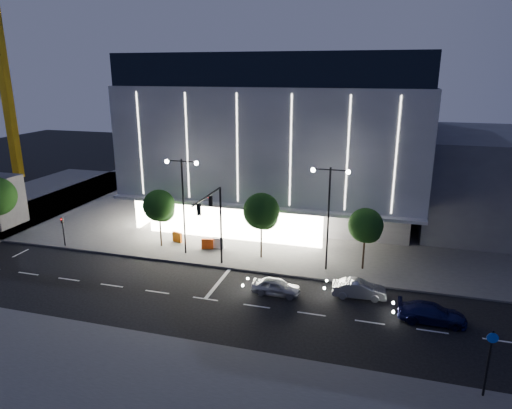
{
  "coord_description": "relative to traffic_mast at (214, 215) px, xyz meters",
  "views": [
    {
      "loc": [
        14.12,
        -29.98,
        16.45
      ],
      "look_at": [
        3.43,
        7.29,
        5.0
      ],
      "focal_mm": 32.0,
      "sensor_mm": 36.0,
      "label": 1
    }
  ],
  "objects": [
    {
      "name": "car_third",
      "position": [
        16.99,
        -3.6,
        -4.37
      ],
      "size": [
        4.51,
        1.85,
        1.31
      ],
      "primitive_type": "imported",
      "rotation": [
        0.0,
        0.0,
        1.57
      ],
      "color": "#121443",
      "rests_on": "ground"
    },
    {
      "name": "ped_signal_far",
      "position": [
        -16.0,
        1.16,
        -3.14
      ],
      "size": [
        0.22,
        0.24,
        3.0
      ],
      "color": "black",
      "rests_on": "ground"
    },
    {
      "name": "street_lamp_west",
      "position": [
        -4.0,
        2.66,
        0.93
      ],
      "size": [
        3.16,
        0.36,
        9.0
      ],
      "color": "black",
      "rests_on": "ground"
    },
    {
      "name": "tree_right",
      "position": [
        12.03,
        3.68,
        -1.14
      ],
      "size": [
        2.91,
        2.91,
        5.51
      ],
      "color": "black",
      "rests_on": "ground"
    },
    {
      "name": "traffic_mast",
      "position": [
        0.0,
        0.0,
        0.0
      ],
      "size": [
        0.33,
        5.89,
        7.07
      ],
      "color": "black",
      "rests_on": "ground"
    },
    {
      "name": "car_lead",
      "position": [
        5.91,
        -2.65,
        -4.39
      ],
      "size": [
        3.78,
        1.56,
        1.28
      ],
      "primitive_type": "imported",
      "rotation": [
        0.0,
        0.0,
        1.56
      ],
      "color": "#ABACB2",
      "rests_on": "ground"
    },
    {
      "name": "barrier_c",
      "position": [
        -2.44,
        4.16,
        -4.38
      ],
      "size": [
        1.13,
        0.52,
        1.0
      ],
      "primitive_type": "cube",
      "rotation": [
        0.0,
        0.0,
        0.25
      ],
      "color": "#F2470D",
      "rests_on": "sidewalk_museum"
    },
    {
      "name": "tree_left",
      "position": [
        -6.97,
        3.68,
        -0.99
      ],
      "size": [
        3.02,
        3.02,
        5.72
      ],
      "color": "black",
      "rests_on": "ground"
    },
    {
      "name": "barrier_d",
      "position": [
        -1.48,
        4.59,
        -4.38
      ],
      "size": [
        1.1,
        0.26,
        1.0
      ],
      "primitive_type": "cube",
      "rotation": [
        0.0,
        0.0,
        -0.01
      ],
      "color": "white",
      "rests_on": "sidewalk_museum"
    },
    {
      "name": "cycle_sign_pole",
      "position": [
        19.0,
        -10.85,
        -2.74
      ],
      "size": [
        0.56,
        0.13,
        4.0
      ],
      "color": "black",
      "rests_on": "ground"
    },
    {
      "name": "sidewalk_museum",
      "position": [
        4.0,
        20.66,
        -4.95
      ],
      "size": [
        70.0,
        40.0,
        0.15
      ],
      "primitive_type": "cube",
      "color": "#474747",
      "rests_on": "ground"
    },
    {
      "name": "museum",
      "position": [
        1.98,
        18.97,
        4.25
      ],
      "size": [
        30.0,
        25.8,
        18.0
      ],
      "color": "#4C4C51",
      "rests_on": "ground"
    },
    {
      "name": "car_second",
      "position": [
        12.02,
        -1.38,
        -4.37
      ],
      "size": [
        4.1,
        1.7,
        1.32
      ],
      "primitive_type": "imported",
      "rotation": [
        0.0,
        0.0,
        1.65
      ],
      "color": "#AEB1B6",
      "rests_on": "ground"
    },
    {
      "name": "tower_crane",
      "position": [
        -41.92,
        24.66,
        15.48
      ],
      "size": [
        32.0,
        2.0,
        28.5
      ],
      "color": "gold",
      "rests_on": "ground"
    },
    {
      "name": "annex_building",
      "position": [
        25.0,
        20.66,
        -0.03
      ],
      "size": [
        16.0,
        20.0,
        10.0
      ],
      "primitive_type": "cube",
      "color": "#4C4C51",
      "rests_on": "ground"
    },
    {
      "name": "barrier_b",
      "position": [
        -1.55,
        4.74,
        -4.38
      ],
      "size": [
        1.11,
        0.32,
        1.0
      ],
      "primitive_type": "cube",
      "rotation": [
        0.0,
        0.0,
        -0.06
      ],
      "color": "beige",
      "rests_on": "sidewalk_museum"
    },
    {
      "name": "sidewalk_near",
      "position": [
        4.0,
        -15.34,
        -4.95
      ],
      "size": [
        70.0,
        10.0,
        0.15
      ],
      "primitive_type": "cube",
      "color": "#474747",
      "rests_on": "ground"
    },
    {
      "name": "tree_mid",
      "position": [
        3.03,
        3.68,
        -0.69
      ],
      "size": [
        3.25,
        3.25,
        6.15
      ],
      "color": "black",
      "rests_on": "ground"
    },
    {
      "name": "barrier_a",
      "position": [
        -5.98,
        5.07,
        -4.38
      ],
      "size": [
        1.12,
        0.59,
        1.0
      ],
      "primitive_type": "cube",
      "rotation": [
        0.0,
        0.0,
        -0.33
      ],
      "color": "#D75B0B",
      "rests_on": "sidewalk_museum"
    },
    {
      "name": "street_lamp_east",
      "position": [
        9.0,
        2.66,
        0.93
      ],
      "size": [
        3.16,
        0.36,
        9.0
      ],
      "color": "black",
      "rests_on": "ground"
    },
    {
      "name": "ground",
      "position": [
        -1.0,
        -3.34,
        -5.03
      ],
      "size": [
        160.0,
        160.0,
        0.0
      ],
      "primitive_type": "plane",
      "color": "black",
      "rests_on": "ground"
    }
  ]
}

